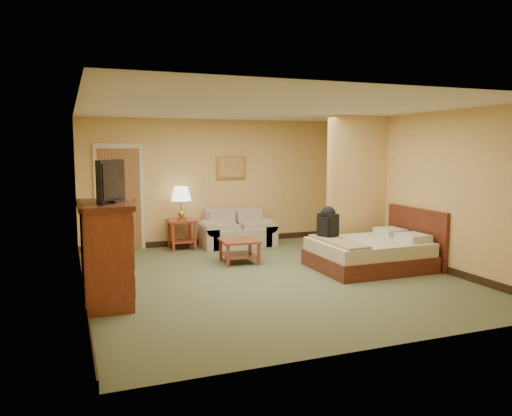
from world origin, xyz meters
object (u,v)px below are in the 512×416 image
dresser (106,253)px  loveseat (238,234)px  coffee_table (239,246)px  bed (372,253)px

dresser → loveseat: bearing=47.1°
loveseat → dresser: size_ratio=1.15×
coffee_table → loveseat: bearing=72.4°
coffee_table → dresser: size_ratio=0.52×
dresser → bed: (4.30, 0.37, -0.39)m
dresser → bed: dresser is taller
loveseat → bed: bearing=-61.1°
loveseat → dresser: bearing=-132.9°
dresser → coffee_table: bearing=33.4°
coffee_table → bed: (1.95, -1.18, -0.03)m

